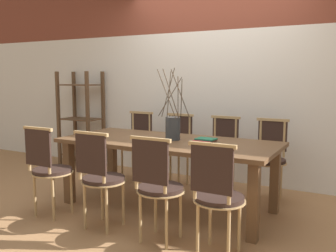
{
  "coord_description": "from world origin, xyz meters",
  "views": [
    {
      "loc": [
        1.85,
        -3.37,
        1.39
      ],
      "look_at": [
        0.0,
        0.0,
        0.88
      ],
      "focal_mm": 40.0,
      "sensor_mm": 36.0,
      "label": 1
    }
  ],
  "objects_px": {
    "dining_table": "(168,149)",
    "book_stack": "(205,140)",
    "chair_far_center": "(222,151)",
    "chair_near_center": "(158,184)",
    "shelving_rack": "(81,119)",
    "vase_centerpiece": "(173,127)"
  },
  "relations": [
    {
      "from": "dining_table",
      "to": "book_stack",
      "type": "bearing_deg",
      "value": 21.99
    },
    {
      "from": "chair_far_center",
      "to": "chair_near_center",
      "type": "bearing_deg",
      "value": 91.28
    },
    {
      "from": "dining_table",
      "to": "shelving_rack",
      "type": "height_order",
      "value": "shelving_rack"
    },
    {
      "from": "chair_far_center",
      "to": "book_stack",
      "type": "bearing_deg",
      "value": 95.42
    },
    {
      "from": "vase_centerpiece",
      "to": "shelving_rack",
      "type": "xyz_separation_m",
      "value": [
        -2.14,
        0.99,
        -0.14
      ]
    },
    {
      "from": "chair_far_center",
      "to": "dining_table",
      "type": "bearing_deg",
      "value": 69.12
    },
    {
      "from": "chair_far_center",
      "to": "shelving_rack",
      "type": "relative_size",
      "value": 0.62
    },
    {
      "from": "vase_centerpiece",
      "to": "chair_far_center",
      "type": "bearing_deg",
      "value": 69.77
    },
    {
      "from": "chair_near_center",
      "to": "dining_table",
      "type": "bearing_deg",
      "value": 113.09
    },
    {
      "from": "dining_table",
      "to": "chair_far_center",
      "type": "bearing_deg",
      "value": 69.12
    },
    {
      "from": "dining_table",
      "to": "chair_near_center",
      "type": "xyz_separation_m",
      "value": [
        0.33,
        -0.79,
        -0.13
      ]
    },
    {
      "from": "chair_near_center",
      "to": "chair_far_center",
      "type": "distance_m",
      "value": 1.57
    },
    {
      "from": "book_stack",
      "to": "shelving_rack",
      "type": "xyz_separation_m",
      "value": [
        -2.47,
        0.89,
        -0.01
      ]
    },
    {
      "from": "dining_table",
      "to": "vase_centerpiece",
      "type": "height_order",
      "value": "vase_centerpiece"
    },
    {
      "from": "vase_centerpiece",
      "to": "shelving_rack",
      "type": "relative_size",
      "value": 0.51
    },
    {
      "from": "chair_near_center",
      "to": "book_stack",
      "type": "xyz_separation_m",
      "value": [
        0.03,
        0.93,
        0.23
      ]
    },
    {
      "from": "chair_near_center",
      "to": "chair_far_center",
      "type": "bearing_deg",
      "value": 91.28
    },
    {
      "from": "chair_far_center",
      "to": "vase_centerpiece",
      "type": "distance_m",
      "value": 0.86
    },
    {
      "from": "book_stack",
      "to": "vase_centerpiece",
      "type": "bearing_deg",
      "value": -164.14
    },
    {
      "from": "book_stack",
      "to": "dining_table",
      "type": "bearing_deg",
      "value": -158.01
    },
    {
      "from": "book_stack",
      "to": "chair_far_center",
      "type": "bearing_deg",
      "value": 95.42
    },
    {
      "from": "chair_near_center",
      "to": "shelving_rack",
      "type": "xyz_separation_m",
      "value": [
        -2.45,
        1.82,
        0.22
      ]
    }
  ]
}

